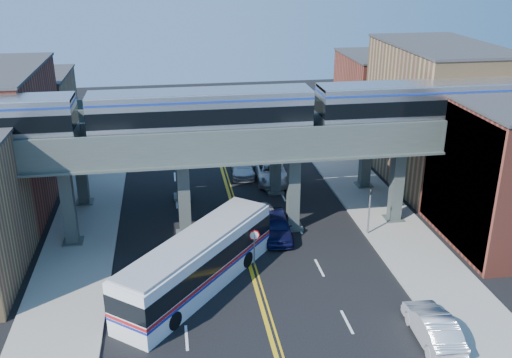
# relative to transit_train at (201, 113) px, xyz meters

# --- Properties ---
(ground) EXTENTS (120.00, 120.00, 0.00)m
(ground) POSITION_rel_transit_train_xyz_m (2.55, -8.00, -9.24)
(ground) COLOR black
(ground) RESTS_ON ground
(sidewalk_west) EXTENTS (5.00, 70.00, 0.16)m
(sidewalk_west) POSITION_rel_transit_train_xyz_m (-8.95, 2.00, -9.16)
(sidewalk_west) COLOR gray
(sidewalk_west) RESTS_ON ground
(sidewalk_east) EXTENTS (5.00, 70.00, 0.16)m
(sidewalk_east) POSITION_rel_transit_train_xyz_m (14.05, 2.00, -9.16)
(sidewalk_east) COLOR gray
(sidewalk_east) RESTS_ON ground
(building_west_c) EXTENTS (8.00, 10.00, 8.00)m
(building_west_c) POSITION_rel_transit_train_xyz_m (-15.95, 21.00, -5.24)
(building_west_c) COLOR #96764D
(building_west_c) RESTS_ON ground
(building_east_a) EXTENTS (8.00, 10.00, 10.00)m
(building_east_a) POSITION_rel_transit_train_xyz_m (21.05, -4.00, -4.24)
(building_east_a) COLOR brown
(building_east_a) RESTS_ON ground
(building_east_b) EXTENTS (8.00, 14.00, 12.00)m
(building_east_b) POSITION_rel_transit_train_xyz_m (21.05, 8.00, -3.24)
(building_east_b) COLOR #96764D
(building_east_b) RESTS_ON ground
(building_east_c) EXTENTS (8.00, 10.00, 9.00)m
(building_east_c) POSITION_rel_transit_train_xyz_m (21.05, 21.00, -4.74)
(building_east_c) COLOR brown
(building_east_c) RESTS_ON ground
(mural_panel) EXTENTS (0.10, 9.50, 9.50)m
(mural_panel) POSITION_rel_transit_train_xyz_m (17.10, -4.00, -4.49)
(mural_panel) COLOR #29A9B2
(mural_panel) RESTS_ON ground
(elevated_viaduct_near) EXTENTS (52.00, 3.60, 7.40)m
(elevated_viaduct_near) POSITION_rel_transit_train_xyz_m (2.55, 0.00, -2.77)
(elevated_viaduct_near) COLOR #3A4342
(elevated_viaduct_near) RESTS_ON ground
(elevated_viaduct_far) EXTENTS (52.00, 3.60, 7.40)m
(elevated_viaduct_far) POSITION_rel_transit_train_xyz_m (2.55, 7.00, -2.77)
(elevated_viaduct_far) COLOR #3A4342
(elevated_viaduct_far) RESTS_ON ground
(transit_train) EXTENTS (46.55, 2.92, 3.40)m
(transit_train) POSITION_rel_transit_train_xyz_m (0.00, 0.00, 0.00)
(transit_train) COLOR black
(transit_train) RESTS_ON elevated_viaduct_near
(stop_sign) EXTENTS (0.76, 0.09, 2.63)m
(stop_sign) POSITION_rel_transit_train_xyz_m (2.85, -5.00, -7.48)
(stop_sign) COLOR slate
(stop_sign) RESTS_ON ground
(traffic_signal) EXTENTS (0.15, 0.18, 4.10)m
(traffic_signal) POSITION_rel_transit_train_xyz_m (11.75, -2.00, -6.94)
(traffic_signal) COLOR slate
(traffic_signal) RESTS_ON ground
(transit_bus) EXTENTS (10.42, 11.84, 3.34)m
(transit_bus) POSITION_rel_transit_train_xyz_m (-0.98, -7.05, -7.53)
(transit_bus) COLOR white
(transit_bus) RESTS_ON ground
(car_lane_a) EXTENTS (2.44, 5.19, 1.72)m
(car_lane_a) POSITION_rel_transit_train_xyz_m (5.12, -1.15, -8.38)
(car_lane_a) COLOR #10123E
(car_lane_a) RESTS_ON ground
(car_lane_b) EXTENTS (1.91, 4.72, 1.52)m
(car_lane_b) POSITION_rel_transit_train_xyz_m (4.37, 0.37, -8.48)
(car_lane_b) COLOR #323134
(car_lane_b) RESTS_ON ground
(car_lane_c) EXTENTS (2.93, 6.01, 1.64)m
(car_lane_c) POSITION_rel_transit_train_xyz_m (6.71, 9.65, -8.42)
(car_lane_c) COLOR silver
(car_lane_c) RESTS_ON ground
(car_lane_d) EXTENTS (2.44, 5.21, 1.47)m
(car_lane_d) POSITION_rel_transit_train_xyz_m (4.35, 11.65, -8.50)
(car_lane_d) COLOR silver
(car_lane_d) RESTS_ON ground
(car_parked_curb) EXTENTS (2.00, 5.12, 1.66)m
(car_parked_curb) POSITION_rel_transit_train_xyz_m (11.05, -14.25, -8.41)
(car_parked_curb) COLOR silver
(car_parked_curb) RESTS_ON ground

